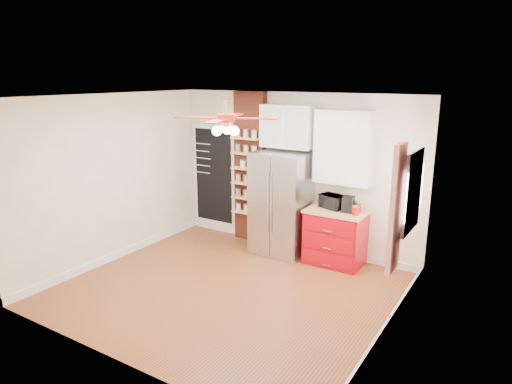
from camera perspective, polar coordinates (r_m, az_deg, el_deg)
The scene contains 21 objects.
floor at distance 6.68m, azimuth -3.45°, elevation -12.03°, with size 4.50×4.50×0.00m, color brown.
ceiling at distance 5.99m, azimuth -3.84°, elevation 11.79°, with size 4.50×4.50×0.00m, color white.
wall_back at distance 7.86m, azimuth 4.84°, elevation 2.48°, with size 4.50×0.02×2.70m, color beige.
wall_front at distance 4.79m, azimuth -17.70°, elevation -6.08°, with size 4.50×0.02×2.70m, color beige.
wall_left at distance 7.69m, azimuth -17.44°, elevation 1.58°, with size 0.02×4.00×2.70m, color beige.
wall_right at distance 5.27m, azimuth 16.79°, elevation -4.14°, with size 0.02×4.00×2.70m, color beige.
chalkboard at distance 8.77m, azimuth -5.24°, elevation 2.05°, with size 0.95×0.05×1.95m.
brick_pillar at distance 8.21m, azimuth -0.71°, elevation 3.03°, with size 0.60×0.16×2.70m, color brown.
fridge at distance 7.68m, azimuth 3.17°, elevation -1.43°, with size 0.90×0.70×1.75m, color #ADADB2.
upper_glass_cabinet at distance 7.61m, azimuth 4.02°, elevation 8.19°, with size 0.90×0.35×0.70m, color white.
red_cabinet at distance 7.46m, azimuth 9.89°, elevation -5.53°, with size 0.94×0.64×0.90m.
upper_shelf_unit at distance 7.27m, azimuth 10.88°, elevation 5.49°, with size 0.90×0.30×1.15m, color white.
window at distance 6.06m, azimuth 19.02°, elevation 0.06°, with size 0.04×0.75×1.05m, color white.
curtain at distance 5.58m, azimuth 17.13°, elevation -2.05°, with size 0.06×0.40×1.55m, color red.
ceiling_fan at distance 6.00m, azimuth -3.80°, elevation 9.16°, with size 1.40×1.40×0.44m.
toaster_oven at distance 7.39m, azimuth 9.53°, elevation -1.18°, with size 0.39×0.26×0.22m, color black.
coffee_maker at distance 7.22m, azimuth 11.48°, elevation -1.51°, with size 0.16×0.19×0.25m, color black.
canister_left at distance 7.10m, azimuth 12.33°, elevation -2.33°, with size 0.10×0.10×0.13m, color #AD1709.
canister_right at distance 7.27m, azimuth 12.57°, elevation -1.85°, with size 0.10×0.10×0.15m, color #B71C0A.
pantry_jar_oats at distance 8.09m, azimuth -1.65°, elevation 3.50°, with size 0.10×0.10×0.13m, color beige.
pantry_jar_beans at distance 8.00m, azimuth -0.55°, elevation 3.41°, with size 0.10×0.10×0.14m, color #875945.
Camera 1 is at (3.48, -4.86, 2.97)m, focal length 32.00 mm.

